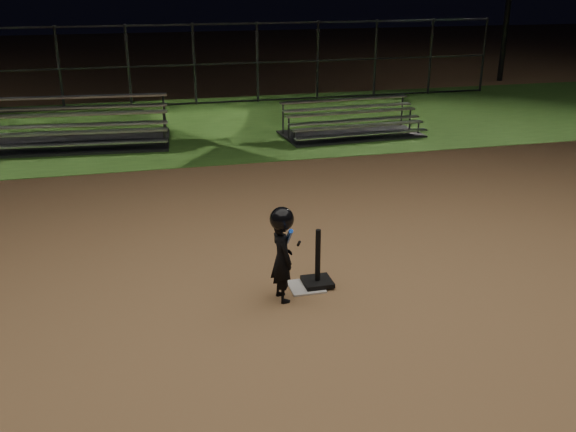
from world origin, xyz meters
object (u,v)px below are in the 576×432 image
object	(u,v)px
home_plate	(306,287)
child_batter	(282,252)
batting_tee	(318,274)
bleacher_left	(76,136)
bleacher_right	(351,129)

from	to	relation	value
home_plate	child_batter	size ratio (longest dim) A/B	0.36
home_plate	batting_tee	bearing A→B (deg)	7.40
child_batter	bleacher_left	xyz separation A→B (m)	(-3.00, 8.83, -0.44)
home_plate	bleacher_right	world-z (taller)	bleacher_right
bleacher_right	home_plate	bearing A→B (deg)	-116.74
child_batter	bleacher_right	size ratio (longest dim) A/B	0.35
home_plate	batting_tee	size ratio (longest dim) A/B	0.58
batting_tee	bleacher_left	size ratio (longest dim) A/B	0.17
batting_tee	bleacher_right	distance (m)	8.53
batting_tee	child_batter	world-z (taller)	child_batter
child_batter	batting_tee	bearing A→B (deg)	-74.49
batting_tee	child_batter	xyz separation A→B (m)	(-0.55, -0.25, 0.50)
batting_tee	child_batter	size ratio (longest dim) A/B	0.62
child_batter	bleacher_right	xyz separation A→B (m)	(3.80, 8.14, -0.49)
batting_tee	child_batter	distance (m)	0.78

